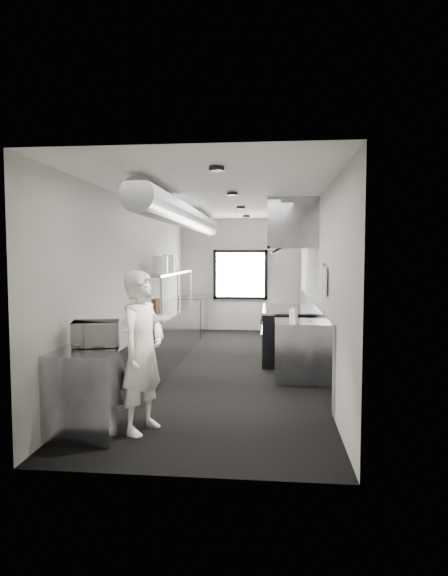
% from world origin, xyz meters
% --- Properties ---
extents(floor, '(3.00, 8.00, 0.01)m').
position_xyz_m(floor, '(0.00, 0.00, 0.00)').
color(floor, black).
rests_on(floor, ground).
extents(ceiling, '(3.00, 8.00, 0.01)m').
position_xyz_m(ceiling, '(0.00, 0.00, 2.80)').
color(ceiling, white).
rests_on(ceiling, wall_back).
extents(wall_back, '(3.00, 0.02, 2.80)m').
position_xyz_m(wall_back, '(0.00, 4.00, 1.40)').
color(wall_back, '#B8B4AE').
rests_on(wall_back, floor).
extents(wall_front, '(3.00, 0.02, 2.80)m').
position_xyz_m(wall_front, '(0.00, -4.00, 1.40)').
color(wall_front, '#B8B4AE').
rests_on(wall_front, floor).
extents(wall_left, '(0.02, 8.00, 2.80)m').
position_xyz_m(wall_left, '(-1.50, 0.00, 1.40)').
color(wall_left, '#B8B4AE').
rests_on(wall_left, floor).
extents(wall_right, '(0.02, 8.00, 2.80)m').
position_xyz_m(wall_right, '(1.50, 0.00, 1.40)').
color(wall_right, '#B8B4AE').
rests_on(wall_right, floor).
extents(wall_cladding, '(0.03, 5.50, 1.10)m').
position_xyz_m(wall_cladding, '(1.48, 0.30, 0.55)').
color(wall_cladding, gray).
rests_on(wall_cladding, wall_right).
extents(hvac_duct, '(0.40, 6.40, 0.40)m').
position_xyz_m(hvac_duct, '(-0.70, 0.40, 2.55)').
color(hvac_duct, gray).
rests_on(hvac_duct, ceiling).
extents(service_window, '(1.36, 0.05, 1.25)m').
position_xyz_m(service_window, '(0.00, 3.96, 1.40)').
color(service_window, silver).
rests_on(service_window, wall_back).
extents(exhaust_hood, '(0.81, 2.20, 0.88)m').
position_xyz_m(exhaust_hood, '(1.10, 0.70, 2.39)').
color(exhaust_hood, gray).
rests_on(exhaust_hood, ceiling).
extents(prep_counter, '(0.70, 6.00, 0.90)m').
position_xyz_m(prep_counter, '(-1.15, -0.50, 0.45)').
color(prep_counter, gray).
rests_on(prep_counter, floor).
extents(pass_shelf, '(0.45, 3.00, 0.68)m').
position_xyz_m(pass_shelf, '(-1.19, 1.00, 1.54)').
color(pass_shelf, gray).
rests_on(pass_shelf, prep_counter).
extents(range, '(0.88, 1.60, 0.94)m').
position_xyz_m(range, '(1.04, 0.70, 0.47)').
color(range, black).
rests_on(range, floor).
extents(bottle_station, '(0.65, 0.80, 0.90)m').
position_xyz_m(bottle_station, '(1.15, -0.70, 0.45)').
color(bottle_station, gray).
rests_on(bottle_station, floor).
extents(far_work_table, '(0.70, 1.20, 0.90)m').
position_xyz_m(far_work_table, '(-1.15, 3.20, 0.45)').
color(far_work_table, gray).
rests_on(far_work_table, floor).
extents(notice_sheet_a, '(0.02, 0.28, 0.38)m').
position_xyz_m(notice_sheet_a, '(1.47, -1.20, 1.60)').
color(notice_sheet_a, silver).
rests_on(notice_sheet_a, wall_right).
extents(notice_sheet_b, '(0.02, 0.28, 0.38)m').
position_xyz_m(notice_sheet_b, '(1.47, -1.55, 1.55)').
color(notice_sheet_b, silver).
rests_on(notice_sheet_b, wall_right).
extents(line_cook, '(0.60, 0.73, 1.73)m').
position_xyz_m(line_cook, '(-0.60, -2.98, 0.86)').
color(line_cook, white).
rests_on(line_cook, floor).
extents(microwave, '(0.54, 0.46, 0.28)m').
position_xyz_m(microwave, '(-1.14, -2.91, 1.04)').
color(microwave, silver).
rests_on(microwave, prep_counter).
extents(deli_tub_a, '(0.18, 0.18, 0.10)m').
position_xyz_m(deli_tub_a, '(-1.31, -2.78, 0.95)').
color(deli_tub_a, beige).
rests_on(deli_tub_a, prep_counter).
extents(deli_tub_b, '(0.18, 0.18, 0.11)m').
position_xyz_m(deli_tub_b, '(-1.32, -2.56, 0.95)').
color(deli_tub_b, beige).
rests_on(deli_tub_b, prep_counter).
extents(newspaper, '(0.42, 0.47, 0.01)m').
position_xyz_m(newspaper, '(-1.05, -1.74, 0.90)').
color(newspaper, silver).
rests_on(newspaper, prep_counter).
extents(small_plate, '(0.21, 0.21, 0.01)m').
position_xyz_m(small_plate, '(-1.05, -1.33, 0.91)').
color(small_plate, silver).
rests_on(small_plate, prep_counter).
extents(pastry, '(0.10, 0.10, 0.10)m').
position_xyz_m(pastry, '(-1.05, -1.33, 0.96)').
color(pastry, tan).
rests_on(pastry, small_plate).
extents(cutting_board, '(0.55, 0.64, 0.02)m').
position_xyz_m(cutting_board, '(-1.06, -0.58, 0.91)').
color(cutting_board, silver).
rests_on(cutting_board, prep_counter).
extents(knife_block, '(0.13, 0.21, 0.21)m').
position_xyz_m(knife_block, '(-1.28, 0.40, 1.01)').
color(knife_block, brown).
rests_on(knife_block, prep_counter).
extents(plate_stack_a, '(0.31, 0.31, 0.31)m').
position_xyz_m(plate_stack_a, '(-1.17, 0.30, 1.72)').
color(plate_stack_a, silver).
rests_on(plate_stack_a, pass_shelf).
extents(plate_stack_b, '(0.23, 0.23, 0.28)m').
position_xyz_m(plate_stack_b, '(-1.21, 0.58, 1.71)').
color(plate_stack_b, silver).
rests_on(plate_stack_b, pass_shelf).
extents(plate_stack_c, '(0.30, 0.30, 0.33)m').
position_xyz_m(plate_stack_c, '(-1.20, 1.16, 1.74)').
color(plate_stack_c, silver).
rests_on(plate_stack_c, pass_shelf).
extents(plate_stack_d, '(0.25, 0.25, 0.33)m').
position_xyz_m(plate_stack_d, '(-1.23, 1.56, 1.73)').
color(plate_stack_d, silver).
rests_on(plate_stack_d, pass_shelf).
extents(squeeze_bottle_a, '(0.07, 0.07, 0.18)m').
position_xyz_m(squeeze_bottle_a, '(1.12, -0.96, 0.99)').
color(squeeze_bottle_a, silver).
rests_on(squeeze_bottle_a, bottle_station).
extents(squeeze_bottle_b, '(0.07, 0.07, 0.18)m').
position_xyz_m(squeeze_bottle_b, '(1.11, -0.89, 0.99)').
color(squeeze_bottle_b, silver).
rests_on(squeeze_bottle_b, bottle_station).
extents(squeeze_bottle_c, '(0.07, 0.07, 0.18)m').
position_xyz_m(squeeze_bottle_c, '(1.12, -0.66, 0.99)').
color(squeeze_bottle_c, silver).
rests_on(squeeze_bottle_c, bottle_station).
extents(squeeze_bottle_d, '(0.06, 0.06, 0.16)m').
position_xyz_m(squeeze_bottle_d, '(1.07, -0.59, 0.98)').
color(squeeze_bottle_d, silver).
rests_on(squeeze_bottle_d, bottle_station).
extents(squeeze_bottle_e, '(0.06, 0.06, 0.17)m').
position_xyz_m(squeeze_bottle_e, '(1.12, -0.43, 0.98)').
color(squeeze_bottle_e, silver).
rests_on(squeeze_bottle_e, bottle_station).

